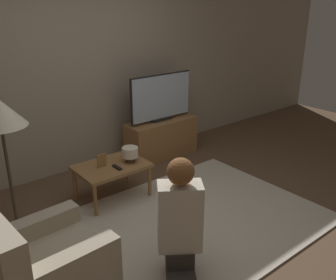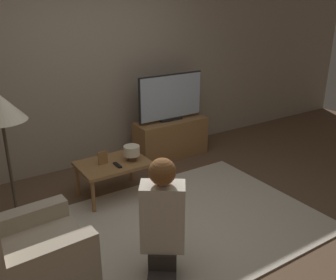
# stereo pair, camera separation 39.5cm
# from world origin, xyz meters

# --- Properties ---
(ground_plane) EXTENTS (10.00, 10.00, 0.00)m
(ground_plane) POSITION_xyz_m (0.00, 0.00, 0.00)
(ground_plane) COLOR brown
(wall_back) EXTENTS (10.00, 0.06, 2.60)m
(wall_back) POSITION_xyz_m (0.00, 1.93, 1.30)
(wall_back) COLOR tan
(wall_back) RESTS_ON ground_plane
(rug) EXTENTS (2.99, 1.91, 0.02)m
(rug) POSITION_xyz_m (0.00, 0.00, 0.01)
(rug) COLOR beige
(rug) RESTS_ON ground_plane
(tv_stand) EXTENTS (1.03, 0.37, 0.53)m
(tv_stand) POSITION_xyz_m (1.03, 1.53, 0.26)
(tv_stand) COLOR olive
(tv_stand) RESTS_ON ground_plane
(tv) EXTENTS (0.98, 0.08, 0.64)m
(tv) POSITION_xyz_m (1.03, 1.53, 0.85)
(tv) COLOR black
(tv) RESTS_ON tv_stand
(coffee_table) EXTENTS (0.76, 0.54, 0.41)m
(coffee_table) POSITION_xyz_m (-0.14, 0.92, 0.36)
(coffee_table) COLOR olive
(coffee_table) RESTS_ON ground_plane
(floor_lamp) EXTENTS (0.46, 0.46, 1.33)m
(floor_lamp) POSITION_xyz_m (-1.19, 0.94, 1.14)
(floor_lamp) COLOR #4C4233
(floor_lamp) RESTS_ON ground_plane
(armchair) EXTENTS (0.83, 0.75, 0.82)m
(armchair) POSITION_xyz_m (-1.33, -0.12, 0.28)
(armchair) COLOR #B7A88E
(armchair) RESTS_ON ground_plane
(person_kneeling) EXTENTS (0.68, 0.82, 1.02)m
(person_kneeling) POSITION_xyz_m (-0.38, -0.51, 0.52)
(person_kneeling) COLOR #332D28
(person_kneeling) RESTS_ON rug
(picture_frame) EXTENTS (0.11, 0.01, 0.15)m
(picture_frame) POSITION_xyz_m (-0.25, 0.94, 0.48)
(picture_frame) COLOR olive
(picture_frame) RESTS_ON coffee_table
(table_lamp) EXTENTS (0.18, 0.18, 0.17)m
(table_lamp) POSITION_xyz_m (0.07, 0.86, 0.51)
(table_lamp) COLOR #4C3823
(table_lamp) RESTS_ON coffee_table
(remote) EXTENTS (0.04, 0.15, 0.02)m
(remote) POSITION_xyz_m (-0.14, 0.81, 0.42)
(remote) COLOR black
(remote) RESTS_ON coffee_table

